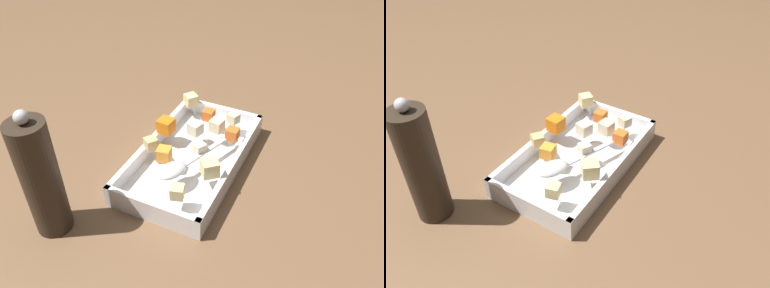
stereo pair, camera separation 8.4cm
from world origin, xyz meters
The scene contains 16 objects.
ground_plane centered at (0.00, 0.00, 0.00)m, with size 4.00×4.00×0.00m, color brown.
baking_dish centered at (-0.01, 0.00, 0.01)m, with size 0.38×0.21×0.05m.
carrot_chunk_center centered at (0.02, 0.08, 0.07)m, with size 0.03×0.03×0.03m, color orange.
carrot_chunk_near_right centered at (-0.07, 0.04, 0.06)m, with size 0.03×0.03×0.03m, color orange.
carrot_chunk_front_center centered at (0.06, -0.07, 0.06)m, with size 0.03×0.03×0.03m, color orange.
carrot_chunk_heap_top centered at (0.11, 0.01, 0.06)m, with size 0.03×0.03×0.03m, color orange.
potato_chunk_corner_sw centered at (-0.02, -0.02, 0.06)m, with size 0.02×0.02×0.02m, color beige.
potato_chunk_far_left centered at (0.12, -0.05, 0.06)m, with size 0.02×0.02×0.02m, color beige.
potato_chunk_corner_se centered at (-0.07, -0.07, 0.07)m, with size 0.03×0.03×0.03m, color #E0CC89.
potato_chunk_near_spoon centered at (-0.15, -0.04, 0.06)m, with size 0.03×0.03×0.03m, color #E0CC89.
potato_chunk_corner_nw centered at (0.15, 0.08, 0.06)m, with size 0.03×0.03×0.03m, color #E0CC89.
potato_chunk_near_left centered at (-0.05, 0.08, 0.06)m, with size 0.03×0.03×0.03m, color tan.
potato_chunk_heap_side centered at (0.07, -0.02, 0.06)m, with size 0.03×0.03×0.03m, color beige.
parsnip_chunk_under_handle centered at (0.04, 0.02, 0.06)m, with size 0.03×0.03×0.03m, color beige.
serving_spoon centered at (-0.09, 0.00, 0.06)m, with size 0.22×0.10×0.02m.
pepper_mill centered at (-0.28, 0.16, 0.12)m, with size 0.07×0.07×0.26m.
Camera 1 is at (-0.61, -0.28, 0.58)m, focal length 36.24 mm.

